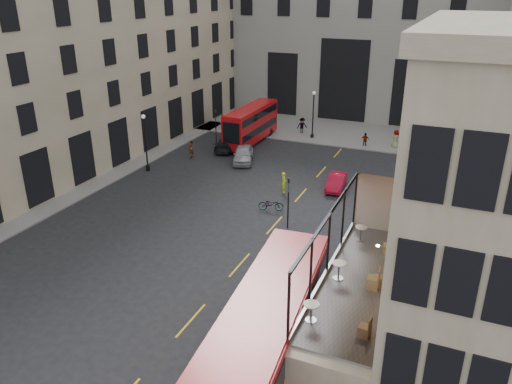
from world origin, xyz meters
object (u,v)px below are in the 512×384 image
at_px(pedestrian_b, 302,126).
at_px(cafe_chair_a, 365,331).
at_px(car_b, 336,182).
at_px(cafe_table_mid, 339,268).
at_px(bus_far, 251,123).
at_px(cafe_table_far, 361,231).
at_px(cafe_chair_d, 388,249).
at_px(bicycle, 271,204).
at_px(car_c, 227,144).
at_px(cyclist, 284,182).
at_px(cafe_chair_b, 373,282).
at_px(street_lamp_a, 146,146).
at_px(traffic_light_near, 288,197).
at_px(pedestrian_c, 365,140).
at_px(pedestrian_e, 191,149).
at_px(pedestrian_d, 396,139).
at_px(bus_near, 265,346).
at_px(pedestrian_a, 223,122).
at_px(car_a, 243,154).
at_px(cafe_chair_c, 379,281).
at_px(cafe_table_near, 311,309).
at_px(street_lamp_b, 313,118).
at_px(traffic_light_far, 216,122).

bearing_deg(pedestrian_b, cafe_chair_a, -105.15).
distance_m(car_b, cafe_table_mid, 21.93).
height_order(bus_far, cafe_table_far, cafe_table_far).
bearing_deg(bus_far, cafe_chair_d, -55.35).
bearing_deg(bicycle, cafe_chair_a, -165.39).
xyz_separation_m(car_c, cyclist, (9.42, -8.38, 0.20)).
distance_m(bus_far, cafe_chair_a, 38.70).
bearing_deg(cafe_chair_b, street_lamp_a, 142.61).
bearing_deg(cafe_table_mid, traffic_light_near, 118.22).
xyz_separation_m(pedestrian_c, pedestrian_e, (-15.17, -10.54, 0.14)).
bearing_deg(pedestrian_d, bus_near, 137.32).
bearing_deg(pedestrian_d, cafe_chair_b, 143.25).
bearing_deg(cafe_table_far, bus_far, 123.35).
bearing_deg(bicycle, pedestrian_a, 19.60).
bearing_deg(bus_near, street_lamp_a, 133.82).
distance_m(bus_near, car_c, 34.15).
xyz_separation_m(car_b, cafe_table_far, (5.38, -17.03, 4.44)).
xyz_separation_m(bus_near, pedestrian_b, (-11.13, 38.64, -1.79)).
height_order(traffic_light_near, bicycle, traffic_light_near).
xyz_separation_m(pedestrian_c, cafe_chair_b, (6.95, -33.62, 4.12)).
bearing_deg(bus_near, car_a, 116.19).
bearing_deg(pedestrian_e, bus_far, 135.42).
bearing_deg(cafe_chair_c, bus_far, 122.18).
bearing_deg(car_b, cafe_table_mid, -80.51).
bearing_deg(traffic_light_near, cyclist, 112.60).
bearing_deg(cafe_table_mid, car_c, 124.74).
bearing_deg(pedestrian_c, cafe_chair_a, 98.28).
bearing_deg(cafe_chair_c, car_b, 108.51).
distance_m(traffic_light_near, pedestrian_c, 21.33).
height_order(car_c, cafe_table_near, cafe_table_near).
distance_m(street_lamp_b, pedestrian_b, 2.51).
height_order(pedestrian_d, cafe_chair_c, cafe_chair_c).
height_order(street_lamp_b, cafe_table_mid, cafe_table_mid).
bearing_deg(car_b, pedestrian_c, 86.16).
distance_m(pedestrian_d, cafe_table_near, 37.85).
relative_size(traffic_light_far, bus_far, 0.39).
distance_m(cafe_table_mid, cafe_chair_c, 1.69).
bearing_deg(car_c, traffic_light_near, 117.59).
xyz_separation_m(traffic_light_near, street_lamp_a, (-16.00, 6.00, -0.03)).
height_order(cyclist, cafe_table_mid, cafe_table_mid).
relative_size(traffic_light_near, car_b, 0.99).
xyz_separation_m(street_lamp_b, pedestrian_c, (6.10, -0.76, -1.62)).
height_order(street_lamp_b, cafe_chair_a, cafe_chair_a).
distance_m(bus_far, pedestrian_d, 15.46).
xyz_separation_m(traffic_light_near, cafe_table_mid, (6.57, -12.24, 2.68)).
bearing_deg(pedestrian_e, bus_near, 15.42).
xyz_separation_m(pedestrian_b, cafe_table_mid, (13.20, -35.51, 4.14)).
relative_size(street_lamp_a, cafe_table_mid, 6.97).
distance_m(bicycle, cyclist, 3.82).
bearing_deg(pedestrian_e, cafe_chair_b, 23.74).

